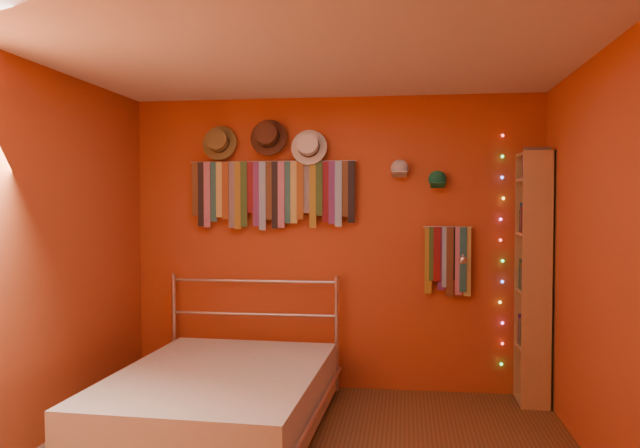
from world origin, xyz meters
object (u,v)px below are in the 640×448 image
at_px(bookshelf, 539,276).
at_px(tie_rack, 271,191).
at_px(reading_lamp, 463,260).
at_px(bed, 219,398).

bearing_deg(bookshelf, tie_rack, 175.96).
height_order(tie_rack, bookshelf, bookshelf).
relative_size(reading_lamp, bookshelf, 0.14).
relative_size(bookshelf, bed, 0.98).
bearing_deg(bed, bookshelf, 23.08).
distance_m(reading_lamp, bookshelf, 0.60).
relative_size(reading_lamp, bed, 0.14).
height_order(bookshelf, bed, bookshelf).
xyz_separation_m(tie_rack, bookshelf, (2.19, -0.15, -0.68)).
distance_m(tie_rack, bookshelf, 2.30).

